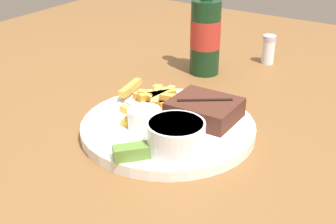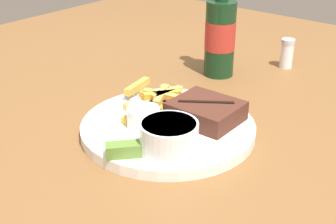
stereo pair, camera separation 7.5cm
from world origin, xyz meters
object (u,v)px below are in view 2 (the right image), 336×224
Objects in this scene: steak_portion at (206,111)px; fork_utensil at (143,106)px; coleslaw_cup at (169,136)px; dipping_sauce_cup at (143,116)px; knife_utensil at (182,114)px; pickle_spear at (126,149)px; dinner_plate at (168,128)px; salt_shaker at (287,53)px; beer_bottle at (220,34)px.

steak_portion reaches higher than fork_utensil.
dipping_sauce_cup is (-0.08, 0.04, -0.01)m from coleslaw_cup.
coleslaw_cup is at bearing -19.05° from fork_utensil.
dipping_sauce_cup is 0.34× the size of knife_utensil.
pickle_spear reaches higher than knife_utensil.
fork_utensil is (-0.09, 0.14, -0.01)m from pickle_spear.
knife_utensil is (0.00, 0.04, 0.01)m from dinner_plate.
coleslaw_cup is at bearing -84.09° from salt_shaker.
salt_shaker is at bearing 54.76° from beer_bottle.
dinner_plate is 0.04m from knife_utensil.
salt_shaker is (0.01, 0.37, 0.01)m from knife_utensil.
beer_bottle is (-0.08, 0.27, 0.08)m from dinner_plate.
coleslaw_cup is 0.65× the size of fork_utensil.
salt_shaker is at bearing 90.94° from pickle_spear.
steak_portion is 0.82× the size of fork_utensil.
fork_utensil is (-0.05, 0.05, -0.02)m from dipping_sauce_cup.
pickle_spear is (-0.04, -0.05, -0.02)m from coleslaw_cup.
knife_utensil is at bearing -91.43° from salt_shaker.
pickle_spear is at bearing -41.46° from fork_utensil.
dinner_plate is at bearing 0.00° from fork_utensil.
fork_utensil is at bearing -165.80° from steak_portion.
beer_bottle reaches higher than knife_utensil.
fork_utensil is 2.04× the size of salt_shaker.
dipping_sauce_cup is 0.82× the size of salt_shaker.
pickle_spear is 0.16m from fork_utensil.
salt_shaker is (-0.01, 0.52, 0.00)m from pickle_spear.
knife_utensil is 2.39× the size of salt_shaker.
beer_bottle is at bearing 101.02° from dipping_sauce_cup.
dinner_plate is 5.32× the size of dipping_sauce_cup.
dipping_sauce_cup reaches higher than pickle_spear.
pickle_spear is 0.91× the size of salt_shaker.
coleslaw_cup is at bearing -23.29° from dipping_sauce_cup.
knife_utensil is at bearing 70.81° from dipping_sauce_cup.
dipping_sauce_cup is at bearing -125.27° from dinner_plate.
beer_bottle is 0.17m from salt_shaker.
dinner_plate is at bearing 98.82° from pickle_spear.
dinner_plate is 0.07m from steak_portion.
coleslaw_cup is at bearing 50.01° from pickle_spear.
pickle_spear is at bearing -63.37° from dipping_sauce_cup.
dinner_plate is 0.05m from dipping_sauce_cup.
fork_utensil is at bearing 123.65° from pickle_spear.
fork_utensil is at bearing 128.92° from knife_utensil.
beer_bottle is at bearing 45.65° from knife_utensil.
dipping_sauce_cup is 0.07m from fork_utensil.
salt_shaker reaches higher than dipping_sauce_cup.
dinner_plate is 0.10m from coleslaw_cup.
steak_portion reaches higher than knife_utensil.
steak_portion is 0.17m from pickle_spear.
salt_shaker is (-0.03, 0.35, -0.00)m from steak_portion.
pickle_spear is (-0.02, -0.16, -0.01)m from steak_portion.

